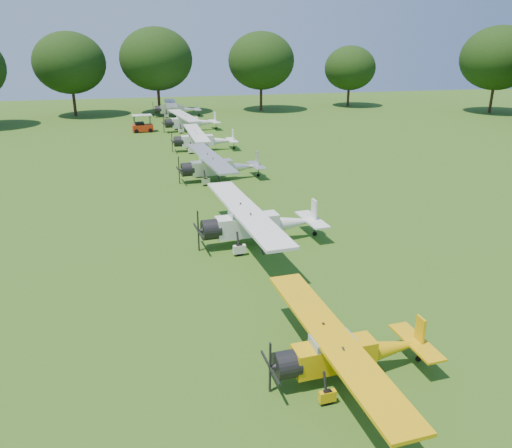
{
  "coord_description": "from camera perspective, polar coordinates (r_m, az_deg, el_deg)",
  "views": [
    {
      "loc": [
        -5.64,
        -24.77,
        11.11
      ],
      "look_at": [
        0.33,
        0.57,
        1.4
      ],
      "focal_mm": 35.0,
      "sensor_mm": 36.0,
      "label": 1
    }
  ],
  "objects": [
    {
      "name": "ground",
      "position": [
        27.72,
        -0.39,
        -3.17
      ],
      "size": [
        160.0,
        160.0,
        0.0
      ],
      "primitive_type": "plane",
      "color": "#2C5014",
      "rests_on": "ground"
    },
    {
      "name": "aircraft_7",
      "position": [
        77.98,
        -9.22,
        12.98
      ],
      "size": [
        7.18,
        11.4,
        2.25
      ],
      "rotation": [
        0.0,
        0.0,
        -0.03
      ],
      "color": "silver",
      "rests_on": "ground"
    },
    {
      "name": "aircraft_3",
      "position": [
        28.35,
        0.07,
        0.35
      ],
      "size": [
        7.45,
        11.88,
        2.33
      ],
      "rotation": [
        0.0,
        0.0,
        0.09
      ],
      "color": "white",
      "rests_on": "ground"
    },
    {
      "name": "aircraft_6",
      "position": [
        65.16,
        -7.65,
        11.63
      ],
      "size": [
        7.25,
        11.49,
        2.26
      ],
      "rotation": [
        0.0,
        0.0,
        0.15
      ],
      "color": "white",
      "rests_on": "ground"
    },
    {
      "name": "aircraft_2",
      "position": [
        17.89,
        10.27,
        -13.91
      ],
      "size": [
        6.04,
        9.63,
        1.9
      ],
      "rotation": [
        0.0,
        0.0,
        0.06
      ],
      "color": "#DFA909",
      "rests_on": "ground"
    },
    {
      "name": "aircraft_5",
      "position": [
        53.23,
        -6.18,
        9.67
      ],
      "size": [
        6.86,
        10.9,
        2.16
      ],
      "rotation": [
        0.0,
        0.0,
        0.01
      ],
      "color": "white",
      "rests_on": "ground"
    },
    {
      "name": "tree_belt",
      "position": [
        26.75,
        7.18,
        13.69
      ],
      "size": [
        137.36,
        130.27,
        14.52
      ],
      "color": "black",
      "rests_on": "ground"
    },
    {
      "name": "aircraft_4",
      "position": [
        41.58,
        -4.36,
        6.76
      ],
      "size": [
        7.18,
        11.43,
        2.24
      ],
      "rotation": [
        0.0,
        0.0,
        0.1
      ],
      "color": "silver",
      "rests_on": "ground"
    },
    {
      "name": "golf_cart",
      "position": [
        65.61,
        -12.88,
        10.83
      ],
      "size": [
        2.63,
        1.77,
        2.13
      ],
      "rotation": [
        0.0,
        0.0,
        0.09
      ],
      "color": "red",
      "rests_on": "ground"
    }
  ]
}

